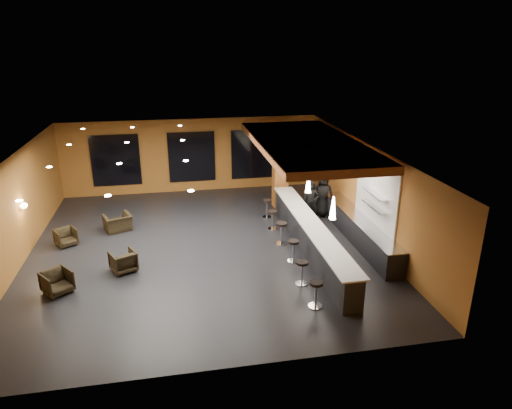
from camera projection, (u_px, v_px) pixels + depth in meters
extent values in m
cube|color=black|center=(204.00, 248.00, 16.37)|extent=(12.00, 13.00, 0.10)
cube|color=black|center=(200.00, 150.00, 15.12)|extent=(12.00, 13.00, 0.10)
cube|color=#9C5E23|center=(192.00, 155.00, 21.78)|extent=(12.00, 0.10, 3.50)
cube|color=#9C5E23|center=(225.00, 303.00, 9.70)|extent=(12.00, 0.10, 3.50)
cube|color=#9C5E23|center=(14.00, 213.00, 14.70)|extent=(0.10, 13.00, 3.50)
cube|color=#9C5E23|center=(366.00, 191.00, 16.79)|extent=(0.10, 13.00, 3.50)
cube|color=#98542C|center=(307.00, 144.00, 16.80)|extent=(3.60, 8.00, 0.28)
cube|color=black|center=(116.00, 160.00, 21.09)|extent=(2.20, 0.06, 2.40)
cube|color=black|center=(192.00, 157.00, 21.70)|extent=(2.20, 0.06, 2.40)
cube|color=black|center=(254.00, 154.00, 22.22)|extent=(2.20, 0.06, 2.40)
cube|color=white|center=(376.00, 193.00, 15.77)|extent=(0.06, 3.20, 2.40)
cube|color=black|center=(310.00, 238.00, 15.89)|extent=(0.60, 8.00, 1.00)
cube|color=silver|center=(311.00, 224.00, 15.71)|extent=(0.78, 8.10, 0.05)
cube|color=black|center=(359.00, 230.00, 16.72)|extent=(0.70, 6.00, 0.86)
cube|color=silver|center=(360.00, 218.00, 16.56)|extent=(0.72, 6.00, 0.03)
cube|color=silver|center=(374.00, 206.00, 15.70)|extent=(0.30, 1.50, 0.03)
cube|color=silver|center=(375.00, 194.00, 15.54)|extent=(0.30, 1.50, 0.03)
cube|color=#995622|center=(280.00, 168.00, 19.70)|extent=(0.60, 0.60, 3.50)
sphere|color=#FFE5B2|center=(24.00, 206.00, 15.17)|extent=(0.22, 0.22, 0.22)
cone|color=white|center=(333.00, 208.00, 13.40)|extent=(0.20, 0.20, 0.70)
cone|color=white|center=(308.00, 183.00, 15.71)|extent=(0.20, 0.20, 0.70)
cone|color=white|center=(290.00, 164.00, 18.01)|extent=(0.20, 0.20, 0.70)
imported|color=black|center=(311.00, 203.00, 18.09)|extent=(0.71, 0.53, 1.77)
imported|color=black|center=(312.00, 200.00, 18.78)|extent=(0.84, 0.70, 1.55)
imported|color=black|center=(323.00, 195.00, 18.86)|extent=(1.01, 0.76, 1.87)
imported|color=black|center=(57.00, 282.00, 13.31)|extent=(1.06, 1.06, 0.70)
imported|color=black|center=(123.00, 261.00, 14.56)|extent=(0.98, 1.00, 0.69)
imported|color=black|center=(66.00, 237.00, 16.38)|extent=(0.93, 0.94, 0.63)
imported|color=black|center=(118.00, 223.00, 17.63)|extent=(1.24, 1.17, 0.64)
cylinder|color=silver|center=(315.00, 306.00, 12.73)|extent=(0.40, 0.40, 0.03)
cylinder|color=silver|center=(316.00, 295.00, 12.60)|extent=(0.07, 0.07, 0.70)
cylinder|color=black|center=(316.00, 283.00, 12.47)|extent=(0.38, 0.38, 0.08)
cylinder|color=silver|center=(301.00, 283.00, 13.90)|extent=(0.38, 0.38, 0.03)
cylinder|color=silver|center=(302.00, 273.00, 13.78)|extent=(0.07, 0.07, 0.67)
cylinder|color=black|center=(302.00, 263.00, 13.65)|extent=(0.37, 0.37, 0.08)
cylinder|color=silver|center=(293.00, 261.00, 15.30)|extent=(0.38, 0.38, 0.03)
cylinder|color=silver|center=(293.00, 252.00, 15.18)|extent=(0.07, 0.07, 0.67)
cylinder|color=black|center=(294.00, 242.00, 15.06)|extent=(0.36, 0.36, 0.08)
cylinder|color=silver|center=(281.00, 243.00, 16.57)|extent=(0.42, 0.42, 0.03)
cylinder|color=silver|center=(281.00, 234.00, 16.44)|extent=(0.07, 0.07, 0.74)
cylinder|color=black|center=(282.00, 224.00, 16.30)|extent=(0.40, 0.40, 0.08)
cylinder|color=silver|center=(272.00, 229.00, 17.85)|extent=(0.38, 0.38, 0.03)
cylinder|color=silver|center=(272.00, 221.00, 17.73)|extent=(0.07, 0.07, 0.67)
cylinder|color=black|center=(273.00, 212.00, 17.61)|extent=(0.36, 0.36, 0.08)
cylinder|color=silver|center=(267.00, 217.00, 19.00)|extent=(0.39, 0.39, 0.03)
cylinder|color=silver|center=(267.00, 209.00, 18.88)|extent=(0.07, 0.07, 0.69)
cylinder|color=black|center=(267.00, 201.00, 18.75)|extent=(0.37, 0.37, 0.08)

